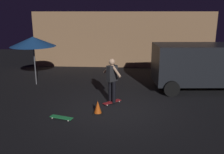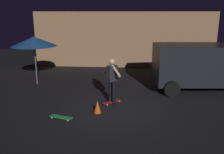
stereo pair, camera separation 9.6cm
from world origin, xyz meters
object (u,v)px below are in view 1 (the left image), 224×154
skateboard_spare (61,118)px  patio_umbrella (33,42)px  skateboard_ridden (112,102)px  skater (112,77)px  parked_van (206,64)px  traffic_cone (98,108)px

skateboard_spare → patio_umbrella: bearing=120.8°
skateboard_ridden → patio_umbrella: bearing=148.9°
skateboard_ridden → skater: 0.98m
patio_umbrella → skater: (3.85, -2.32, -1.04)m
parked_van → skater: (-4.09, -2.12, -0.12)m
skater → patio_umbrella: bearing=148.9°
patio_umbrella → skateboard_spare: bearing=-59.2°
patio_umbrella → traffic_cone: (3.43, -3.32, -1.86)m
parked_van → skateboard_spare: (-5.64, -3.65, -1.11)m
skateboard_ridden → parked_van: bearing=27.4°
skateboard_ridden → skater: size_ratio=0.42×
parked_van → patio_umbrella: (-7.94, 0.20, 0.91)m
parked_van → traffic_cone: bearing=-145.3°
parked_van → skateboard_spare: parked_van is taller
skateboard_ridden → traffic_cone: traffic_cone is taller
patio_umbrella → traffic_cone: size_ratio=5.00×
traffic_cone → patio_umbrella: bearing=135.9°
patio_umbrella → skateboard_ridden: size_ratio=3.27×
patio_umbrella → skateboard_ridden: bearing=-31.1°
skater → parked_van: bearing=27.4°
patio_umbrella → skater: patio_umbrella is taller
skateboard_spare → skater: size_ratio=0.48×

